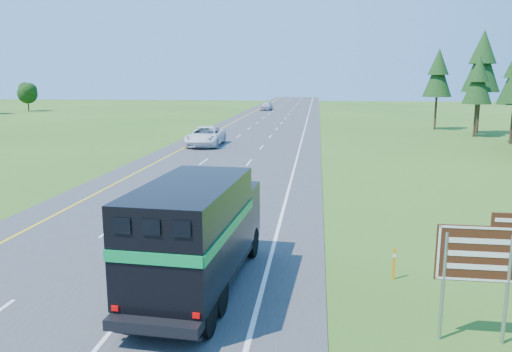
% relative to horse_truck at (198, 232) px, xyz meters
% --- Properties ---
extents(road, '(15.00, 260.00, 0.04)m').
position_rel_horse_truck_xyz_m(road, '(-3.52, 36.05, -1.92)').
color(road, '#38383A').
rests_on(road, ground).
extents(lane_markings, '(11.15, 260.00, 0.01)m').
position_rel_horse_truck_xyz_m(lane_markings, '(-3.52, 36.05, -1.89)').
color(lane_markings, yellow).
rests_on(lane_markings, road).
extents(horse_truck, '(3.00, 8.16, 3.55)m').
position_rel_horse_truck_xyz_m(horse_truck, '(0.00, 0.00, 0.00)').
color(horse_truck, black).
rests_on(horse_truck, road).
extents(white_suv, '(3.26, 6.85, 1.89)m').
position_rel_horse_truck_xyz_m(white_suv, '(-7.30, 33.56, -0.96)').
color(white_suv, white).
rests_on(white_suv, road).
extents(far_car, '(2.47, 5.28, 1.75)m').
position_rel_horse_truck_xyz_m(far_car, '(-6.95, 89.56, -1.02)').
color(far_car, '#B7B7BE').
rests_on(far_car, road).
extents(exit_sign, '(2.01, 0.13, 3.41)m').
position_rel_horse_truck_xyz_m(exit_sign, '(7.63, -2.19, 0.27)').
color(exit_sign, gray).
rests_on(exit_sign, ground).
extents(delineator, '(0.09, 0.05, 1.08)m').
position_rel_horse_truck_xyz_m(delineator, '(6.23, 1.66, -1.36)').
color(delineator, orange).
rests_on(delineator, ground).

